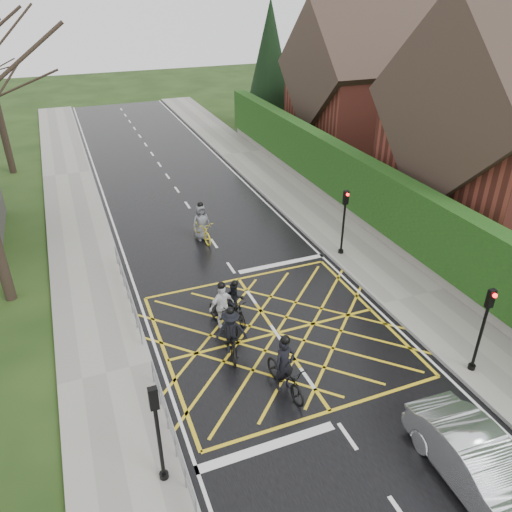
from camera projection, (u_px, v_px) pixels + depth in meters
ground at (276, 333)px, 18.09m from camera, size 120.00×120.00×0.00m
road at (276, 333)px, 18.09m from camera, size 9.00×80.00×0.01m
sidewalk_right at (413, 297)px, 19.98m from camera, size 3.00×80.00×0.15m
sidewalk_left at (106, 374)px, 16.12m from camera, size 3.00×80.00×0.15m
stone_wall at (369, 224)px, 25.27m from camera, size 0.50×38.00×0.70m
hedge at (373, 192)px, 24.42m from camera, size 0.90×38.00×2.80m
house_far at (366, 89)px, 35.28m from camera, size 9.80×8.80×10.30m
conifer at (270, 66)px, 40.16m from camera, size 4.60×4.60×10.00m
railing_south at (171, 426)px, 13.38m from camera, size 0.05×5.04×1.03m
railing_north at (126, 285)px, 19.45m from camera, size 0.05×6.04×1.03m
traffic_light_ne at (344, 223)px, 22.32m from camera, size 0.24×0.31×3.21m
traffic_light_se at (481, 332)px, 15.51m from camera, size 0.24×0.31×3.21m
traffic_light_sw at (159, 436)px, 11.99m from camera, size 0.24×0.31×3.21m
cyclist_rear at (285, 373)px, 15.33m from camera, size 1.00×2.18×2.05m
cyclist_back at (236, 305)px, 18.52m from camera, size 0.80×1.72×1.70m
cyclist_mid at (232, 337)px, 16.84m from camera, size 1.21×2.00×1.86m
cyclist_front at (223, 311)px, 18.07m from camera, size 1.11×2.00×1.93m
cyclist_lead at (202, 227)px, 24.20m from camera, size 0.95×2.11×1.98m
car at (479, 465)px, 12.38m from camera, size 1.66×4.40×1.43m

